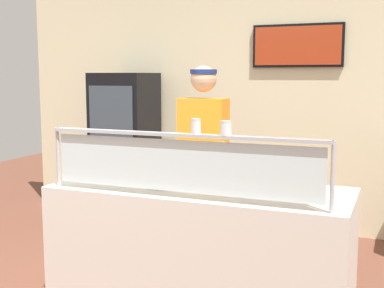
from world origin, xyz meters
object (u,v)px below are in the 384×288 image
worker_figure (204,159)px  parmesan_shaker (196,127)px  pizza_tray (172,181)px  drink_fridge (125,148)px  pepper_flake_shaker (226,129)px  pizza_server (172,178)px

worker_figure → parmesan_shaker: bearing=-71.4°
pizza_tray → drink_fridge: bearing=127.4°
parmesan_shaker → pepper_flake_shaker: bearing=-0.0°
pizza_tray → parmesan_shaker: 0.65m
pizza_tray → drink_fridge: drink_fridge is taller
worker_figure → drink_fridge: worker_figure is taller
pizza_server → parmesan_shaker: bearing=-64.0°
pizza_tray → worker_figure: worker_figure is taller
drink_fridge → pepper_flake_shaker: bearing=-49.3°
pizza_tray → pizza_server: pizza_server is taller
parmesan_shaker → pepper_flake_shaker: 0.18m
drink_fridge → parmesan_shaker: bearing=-52.1°
pizza_server → pepper_flake_shaker: 0.73m
parmesan_shaker → pizza_tray: bearing=130.7°
pizza_tray → drink_fridge: 2.41m
parmesan_shaker → pizza_server: bearing=131.6°
pizza_tray → pizza_server: bearing=-70.1°
pizza_server → pepper_flake_shaker: pepper_flake_shaker is taller
pizza_server → drink_fridge: bearing=111.6°
parmesan_shaker → drink_fridge: bearing=127.9°
drink_fridge → pizza_server: bearing=-52.8°
pizza_server → drink_fridge: drink_fridge is taller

